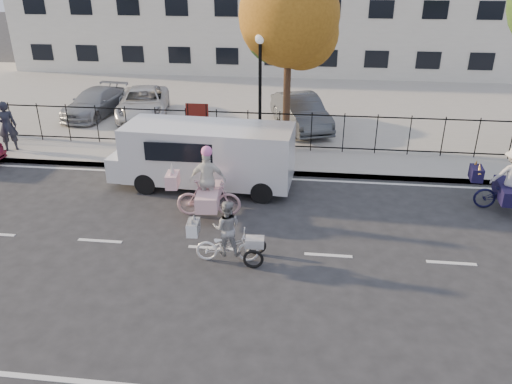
# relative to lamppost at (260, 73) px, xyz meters

# --- Properties ---
(ground) EXTENTS (120.00, 120.00, 0.00)m
(ground) POSITION_rel_lamppost_xyz_m (-0.50, -6.80, -3.11)
(ground) COLOR #333334
(road_markings) EXTENTS (60.00, 9.52, 0.01)m
(road_markings) POSITION_rel_lamppost_xyz_m (-0.50, -6.80, -3.11)
(road_markings) COLOR silver
(road_markings) RESTS_ON ground
(curb) EXTENTS (60.00, 0.10, 0.15)m
(curb) POSITION_rel_lamppost_xyz_m (-0.50, -1.75, -3.04)
(curb) COLOR #A8A399
(curb) RESTS_ON ground
(sidewalk) EXTENTS (60.00, 2.20, 0.15)m
(sidewalk) POSITION_rel_lamppost_xyz_m (-0.50, -0.70, -3.04)
(sidewalk) COLOR #A8A399
(sidewalk) RESTS_ON ground
(parking_lot) EXTENTS (60.00, 15.60, 0.15)m
(parking_lot) POSITION_rel_lamppost_xyz_m (-0.50, 8.20, -3.04)
(parking_lot) COLOR #A8A399
(parking_lot) RESTS_ON ground
(iron_fence) EXTENTS (58.00, 0.06, 1.50)m
(iron_fence) POSITION_rel_lamppost_xyz_m (-0.50, 0.40, -2.21)
(iron_fence) COLOR black
(iron_fence) RESTS_ON sidewalk
(building) EXTENTS (34.00, 10.00, 6.00)m
(building) POSITION_rel_lamppost_xyz_m (-0.50, 18.20, -0.11)
(building) COLOR silver
(building) RESTS_ON ground
(lamppost) EXTENTS (0.36, 0.36, 4.33)m
(lamppost) POSITION_rel_lamppost_xyz_m (0.00, 0.00, 0.00)
(lamppost) COLOR black
(lamppost) RESTS_ON sidewalk
(street_sign) EXTENTS (0.85, 0.06, 1.80)m
(street_sign) POSITION_rel_lamppost_xyz_m (-2.35, 0.00, -1.70)
(street_sign) COLOR black
(street_sign) RESTS_ON sidewalk
(zebra_trike) EXTENTS (1.89, 0.73, 1.62)m
(zebra_trike) POSITION_rel_lamppost_xyz_m (0.02, -7.31, -2.49)
(zebra_trike) COLOR white
(zebra_trike) RESTS_ON ground
(unicorn_bike) EXTENTS (2.14, 1.50, 2.13)m
(unicorn_bike) POSITION_rel_lamppost_xyz_m (-0.95, -5.01, -2.32)
(unicorn_bike) COLOR #D8A4AC
(unicorn_bike) RESTS_ON ground
(bull_bike) EXTENTS (2.11, 1.46, 1.94)m
(bull_bike) POSITION_rel_lamppost_xyz_m (7.72, -3.60, -2.34)
(bull_bike) COLOR black
(bull_bike) RESTS_ON ground
(white_van) EXTENTS (5.90, 2.26, 2.06)m
(white_van) POSITION_rel_lamppost_xyz_m (-1.41, -3.00, -1.97)
(white_van) COLOR white
(white_van) RESTS_ON ground
(pedestrian) EXTENTS (0.83, 0.74, 1.90)m
(pedestrian) POSITION_rel_lamppost_xyz_m (-9.46, -0.89, -2.01)
(pedestrian) COLOR black
(pedestrian) RESTS_ON sidewalk
(lot_car_a) EXTENTS (2.16, 4.31, 1.20)m
(lot_car_a) POSITION_rel_lamppost_xyz_m (-8.15, 4.00, -2.36)
(lot_car_a) COLOR #929599
(lot_car_a) RESTS_ON parking_lot
(lot_car_b) EXTENTS (3.20, 5.08, 1.31)m
(lot_car_b) POSITION_rel_lamppost_xyz_m (-5.84, 4.05, -2.31)
(lot_car_b) COLOR silver
(lot_car_b) RESTS_ON parking_lot
(lot_car_c) EXTENTS (2.96, 4.59, 1.43)m
(lot_car_c) POSITION_rel_lamppost_xyz_m (1.40, 3.18, -2.25)
(lot_car_c) COLOR #464A4D
(lot_car_c) RESTS_ON parking_lot
(tree_mid) EXTENTS (3.70, 3.69, 6.77)m
(tree_mid) POSITION_rel_lamppost_xyz_m (1.03, 1.46, 1.62)
(tree_mid) COLOR #442D1D
(tree_mid) RESTS_ON ground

